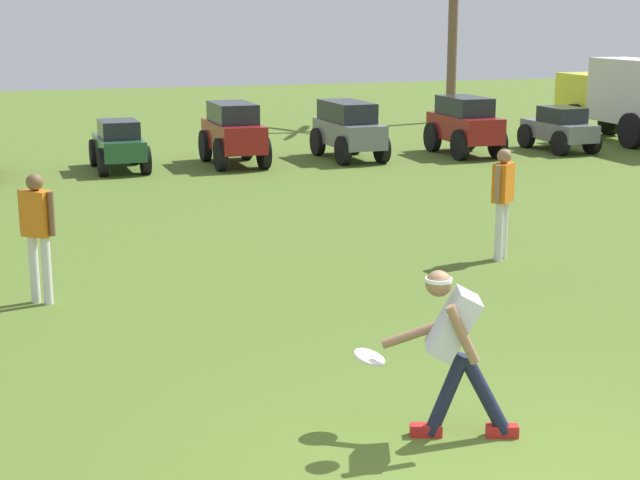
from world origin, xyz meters
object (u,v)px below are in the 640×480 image
Objects in this scene: frisbee_in_flight at (369,357)px; parked_car_slot_g at (559,128)px; parked_car_slot_c at (119,144)px; teammate_midfield at (37,226)px; parked_car_slot_f at (465,124)px; teammate_near_sideline at (503,193)px; box_truck at (639,97)px; parked_car_slot_d at (233,132)px; parked_car_slot_e at (348,128)px; frisbee_thrower at (454,344)px.

parked_car_slot_g is (10.55, 14.13, -0.04)m from frisbee_in_flight.
parked_car_slot_c is 10.81m from parked_car_slot_g.
teammate_midfield is 0.71× the size of parked_car_slot_c.
parked_car_slot_f reaches higher than parked_car_slot_g.
parked_car_slot_c is at bearing 178.40° from parked_car_slot_f.
teammate_near_sideline is (3.79, 4.71, 0.34)m from frisbee_in_flight.
box_truck is at bearing 8.70° from parked_car_slot_g.
parked_car_slot_f is 5.16m from box_truck.
teammate_midfield is 18.46m from box_truck.
parked_car_slot_e is at bearing 1.31° from parked_car_slot_d.
teammate_midfield is at bearing 120.98° from frisbee_thrower.
frisbee_thrower is 3.76× the size of frisbee_in_flight.
teammate_midfield is at bearing -126.91° from parked_car_slot_e.
frisbee_in_flight is 17.63m from parked_car_slot_g.
box_truck is (2.57, 0.39, 0.67)m from parked_car_slot_g.
parked_car_slot_c is 8.25m from parked_car_slot_f.
parked_car_slot_e reaches higher than frisbee_in_flight.
teammate_midfield is at bearing 117.97° from frisbee_in_flight.
parked_car_slot_e is (4.53, 14.92, -0.07)m from frisbee_thrower.
teammate_midfield is (-6.20, -0.17, 0.00)m from teammate_near_sideline.
teammate_near_sideline is at bearing -81.29° from parked_car_slot_d.
parked_car_slot_f is 2.57m from parked_car_slot_g.
parked_car_slot_f is at bearing -1.60° from parked_car_slot_c.
frisbee_thrower is at bearing -59.02° from teammate_midfield.
frisbee_in_flight is at bearing -88.97° from parked_car_slot_c.
parked_car_slot_d is 10.83m from box_truck.
teammate_near_sideline is 9.89m from parked_car_slot_e.
frisbee_thrower is 6.05m from teammate_near_sideline.
box_truck reaches higher than parked_car_slot_g.
parked_car_slot_d is at bearing 83.33° from frisbee_thrower.
frisbee_in_flight is 0.17× the size of parked_car_slot_g.
parked_car_slot_c is at bearing 179.29° from parked_car_slot_d.
parked_car_slot_f is (5.68, -0.20, 0.00)m from parked_car_slot_d.
parked_car_slot_d reaches higher than parked_car_slot_e.
teammate_near_sideline is 0.70× the size of parked_car_slot_g.
parked_car_slot_d is 5.69m from parked_car_slot_f.
frisbee_thrower is 0.90× the size of teammate_near_sideline.
teammate_midfield is 10.18m from parked_car_slot_c.
box_truck is at bearing 46.47° from teammate_near_sideline.
parked_car_slot_e is (2.79, 0.06, -0.02)m from parked_car_slot_d.
frisbee_in_flight is 14.48m from parked_car_slot_c.
parked_car_slot_g reaches higher than frisbee_in_flight.
parked_car_slot_d is at bearing 98.71° from teammate_near_sideline.
frisbee_in_flight is at bearing -99.04° from parked_car_slot_d.
frisbee_thrower is at bearing -106.87° from parked_car_slot_e.
parked_car_slot_f is (10.39, 9.71, -0.20)m from teammate_midfield.
parked_car_slot_f is at bearing 43.07° from teammate_midfield.
parked_car_slot_d is at bearing 80.96° from frisbee_in_flight.
parked_car_slot_f is (7.42, 14.66, -0.05)m from frisbee_thrower.
teammate_near_sideline is at bearing 1.59° from teammate_midfield.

